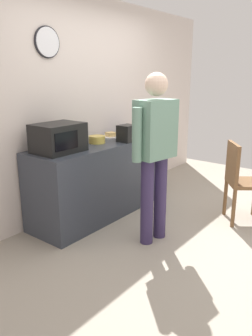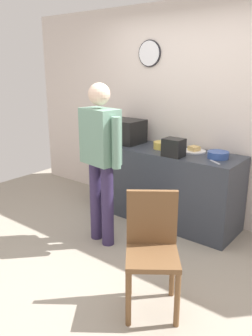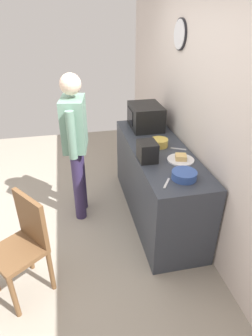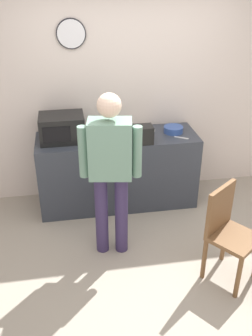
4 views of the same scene
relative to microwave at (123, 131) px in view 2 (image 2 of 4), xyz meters
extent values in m
plane|color=#9E9384|center=(0.79, -1.23, -1.05)|extent=(6.00, 6.00, 0.00)
cube|color=silver|center=(0.79, 0.37, 0.25)|extent=(5.40, 0.10, 2.60)
cylinder|color=white|center=(0.18, 0.30, 0.96)|extent=(0.30, 0.03, 0.30)
cylinder|color=black|center=(0.18, 0.31, 0.96)|extent=(0.33, 0.02, 0.33)
cube|color=#333842|center=(0.63, -0.01, -0.60)|extent=(1.89, 0.62, 0.90)
cube|color=black|center=(0.00, 0.00, 0.00)|extent=(0.50, 0.38, 0.30)
cube|color=black|center=(-0.06, -0.19, 0.00)|extent=(0.30, 0.01, 0.18)
cylinder|color=white|center=(0.97, 0.11, -0.14)|extent=(0.28, 0.28, 0.01)
cube|color=#E1B96D|center=(0.97, 0.11, -0.11)|extent=(0.14, 0.14, 0.05)
cylinder|color=gold|center=(0.59, 0.00, -0.11)|extent=(0.20, 0.20, 0.09)
cylinder|color=#33519E|center=(1.31, 0.01, -0.11)|extent=(0.23, 0.23, 0.07)
cube|color=black|center=(0.89, -0.22, -0.05)|extent=(0.22, 0.18, 0.20)
cube|color=silver|center=(1.36, -0.17, -0.15)|extent=(0.15, 0.11, 0.01)
cube|color=silver|center=(0.71, 0.19, -0.15)|extent=(0.09, 0.16, 0.01)
cylinder|color=#342950|center=(0.53, -0.93, -0.60)|extent=(0.13, 0.13, 0.89)
cylinder|color=#342950|center=(0.33, -0.90, -0.60)|extent=(0.13, 0.13, 0.89)
cube|color=gray|center=(0.43, -0.92, 0.13)|extent=(0.43, 0.30, 0.56)
cylinder|color=gray|center=(0.68, -0.96, 0.10)|extent=(0.09, 0.09, 0.51)
cylinder|color=gray|center=(0.19, -0.88, 0.10)|extent=(0.09, 0.09, 0.51)
sphere|color=beige|center=(0.43, -0.92, 0.55)|extent=(0.22, 0.22, 0.22)
cylinder|color=brown|center=(1.45, -1.76, -0.82)|extent=(0.04, 0.04, 0.45)
cylinder|color=brown|center=(1.74, -1.54, -0.82)|extent=(0.04, 0.04, 0.45)
cylinder|color=brown|center=(1.24, -1.47, -0.82)|extent=(0.04, 0.04, 0.45)
cylinder|color=brown|center=(1.52, -1.26, -0.82)|extent=(0.04, 0.04, 0.45)
cube|color=brown|center=(1.49, -1.51, -0.58)|extent=(0.56, 0.56, 0.04)
cube|color=brown|center=(1.38, -1.36, -0.33)|extent=(0.34, 0.27, 0.45)
camera|label=1|loc=(-2.29, -2.68, 0.65)|focal=35.94mm
camera|label=2|loc=(2.74, -3.42, 0.81)|focal=36.42mm
camera|label=3|loc=(3.37, -0.97, 1.21)|focal=30.41mm
camera|label=4|loc=(0.05, -4.06, 1.63)|focal=40.65mm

